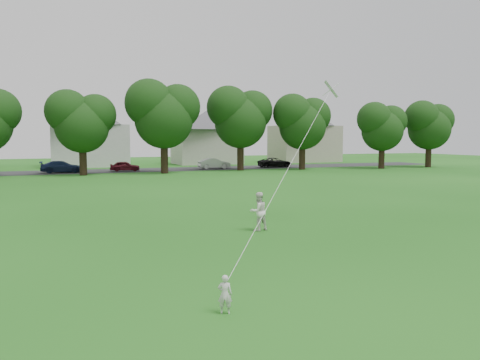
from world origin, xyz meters
name	(u,v)px	position (x,y,z in m)	size (l,w,h in m)	color
ground	(242,270)	(0.00, 0.00, 0.00)	(160.00, 160.00, 0.00)	#185212
street	(97,171)	(0.00, 42.00, 0.01)	(90.00, 7.00, 0.01)	#2D2D30
toddler	(225,294)	(-1.57, -2.88, 0.41)	(0.30, 0.20, 0.82)	silver
older_boy	(258,211)	(2.70, 4.84, 0.76)	(0.74, 0.58, 1.52)	silver
kite	(296,153)	(2.42, 1.32, 3.15)	(4.42, 4.72, 12.66)	white
tree_row	(94,111)	(-0.67, 35.89, 6.30)	(82.97, 9.09, 11.13)	black
parked_cars	(73,167)	(-2.59, 41.00, 0.62)	(54.60, 2.63, 1.28)	black
house_row	(88,127)	(-0.08, 52.00, 5.14)	(77.58, 14.10, 10.15)	beige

